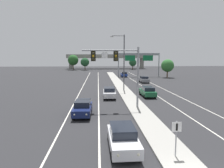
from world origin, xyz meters
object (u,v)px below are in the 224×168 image
Objects in this scene: car_receding_green at (148,91)px; car_receding_blue at (124,74)px; car_oncoming_silver at (109,93)px; tree_far_left_c at (73,60)px; overhead_signal_mast at (120,65)px; street_lamp_median at (123,59)px; tree_far_left_b at (85,62)px; car_receding_grey at (144,79)px; tree_far_right_c at (133,63)px; car_oncoming_white at (123,138)px; car_oncoming_navy at (83,108)px; median_sign_post at (176,133)px; tree_far_right_b at (168,66)px; highway_sign_gantry at (139,57)px.

car_receding_green and car_receding_blue have the same top height.
car_oncoming_silver and car_receding_blue have the same top height.
overhead_signal_mast is at bearing -79.05° from tree_far_left_c.
tree_far_left_c is (-16.50, 62.79, -0.99)m from street_lamp_median.
car_receding_green is 0.76× the size of tree_far_left_b.
tree_far_right_c is at bearing 83.18° from car_receding_grey.
street_lamp_median is at bearing 83.08° from car_oncoming_white.
car_oncoming_silver is (3.34, 9.11, 0.00)m from car_oncoming_navy.
car_oncoming_white is 0.61× the size of tree_far_left_c.
car_receding_grey is (12.79, 27.22, 0.00)m from car_oncoming_navy.
median_sign_post is (2.07, -12.34, -3.72)m from overhead_signal_mast.
car_receding_blue is 0.81× the size of tree_far_right_b.
overhead_signal_mast is 77.00m from tree_far_left_c.
car_receding_blue is at bearing 101.38° from car_receding_grey.
car_oncoming_white is 0.81× the size of tree_far_right_b.
tree_far_left_c is (-20.14, 36.11, 3.98)m from car_receding_blue.
tree_far_left_c is (-10.34, 78.19, 3.98)m from car_oncoming_navy.
street_lamp_median reaches higher than tree_far_right_b.
highway_sign_gantry reaches higher than car_receding_grey.
car_oncoming_silver is 20.43m from car_receding_grey.
car_receding_blue is 0.76× the size of tree_far_left_b.
car_receding_green is at bearing 45.88° from car_oncoming_navy.
car_receding_blue is (5.52, 39.49, -4.49)m from overhead_signal_mast.
overhead_signal_mast is 13.06m from median_sign_post.
highway_sign_gantry is at bearing -60.27° from tree_far_left_b.
tree_far_left_b is at bearing 95.30° from car_oncoming_white.
highway_sign_gantry is (4.80, 0.40, 5.34)m from car_receding_blue.
tree_far_right_c is (12.70, 89.31, 1.91)m from median_sign_post.
tree_far_right_b is at bearing 54.90° from street_lamp_median.
street_lamp_median reaches higher than car_receding_blue.
tree_far_left_b is (-10.90, 85.77, 2.25)m from median_sign_post.
overhead_signal_mast is 0.98× the size of tree_far_left_c.
car_oncoming_white is 50.82m from car_receding_blue.
overhead_signal_mast reaches higher than car_receding_blue.
highway_sign_gantry is 9.20m from tree_far_right_b.
car_oncoming_white is (-3.08, 1.44, -0.77)m from median_sign_post.
highway_sign_gantry is at bearing 77.43° from car_oncoming_white.
car_oncoming_navy is 0.34× the size of highway_sign_gantry.
car_receding_green is 67.84m from tree_far_left_b.
car_receding_green is at bearing 54.22° from overhead_signal_mast.
car_oncoming_silver and car_receding_grey have the same top height.
street_lamp_median is at bearing 68.21° from car_oncoming_navy.
car_receding_blue is (3.44, 51.83, -0.77)m from median_sign_post.
highway_sign_gantry reaches higher than median_sign_post.
tree_far_left_b is at bearing 112.92° from car_receding_blue.
car_oncoming_navy is at bearing -86.58° from tree_far_left_b.
highway_sign_gantry is at bearing 80.98° from car_receding_green.
overhead_signal_mast is at bearing -116.87° from tree_far_right_b.
car_oncoming_navy is 0.77× the size of tree_far_left_b.
overhead_signal_mast is at bearing -81.76° from car_oncoming_silver.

